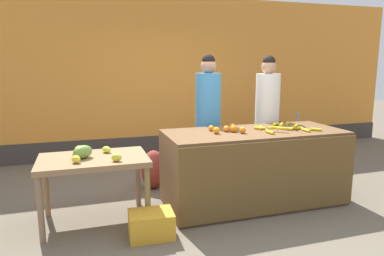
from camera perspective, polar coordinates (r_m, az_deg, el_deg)
name	(u,v)px	position (r m, az deg, el deg)	size (l,w,h in m)	color
ground_plane	(214,206)	(4.41, 3.64, -12.53)	(24.00, 24.00, 0.00)	#665B4C
market_wall_back	(162,78)	(6.75, -4.89, 7.98)	(9.98, 0.23, 2.93)	orange
fruit_stall_counter	(254,167)	(4.45, 9.99, -6.25)	(2.18, 0.92, 0.91)	brown
side_table_wooden	(94,165)	(3.93, -15.62, -5.85)	(1.14, 0.74, 0.73)	olive
banana_bunch_pile	(283,128)	(4.50, 14.52, 0.07)	(0.73, 0.62, 0.07)	gold
orange_pile	(228,129)	(4.23, 5.87, -0.12)	(0.38, 0.33, 0.08)	orange
mango_papaya_pile	(86,153)	(3.89, -16.71, -3.85)	(0.52, 0.58, 0.14)	yellow
vendor_woman_blue_shirt	(208,122)	(4.83, 2.60, 1.02)	(0.34, 0.34, 1.84)	#33333D
vendor_woman_white_shirt	(267,120)	(5.16, 11.99, 1.32)	(0.34, 0.34, 1.83)	#33333D
parked_motorcycle	(275,140)	(6.35, 13.29, -1.83)	(1.60, 0.18, 0.88)	black
produce_crate	(151,225)	(3.68, -6.61, -15.23)	(0.44, 0.32, 0.26)	gold
produce_sack	(154,169)	(4.95, -6.24, -6.67)	(0.36, 0.30, 0.54)	maroon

